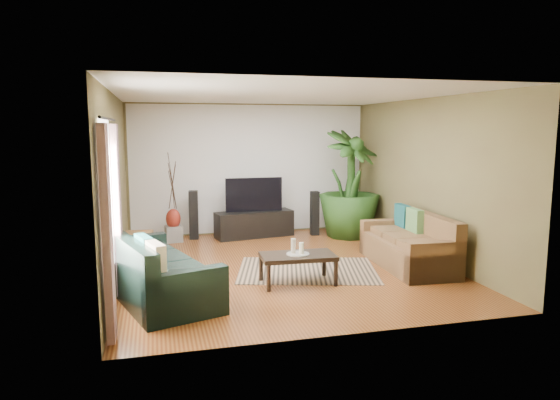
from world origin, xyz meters
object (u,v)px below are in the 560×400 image
object	(u,v)px
pedestal	(174,234)
speaker_right	(315,213)
sofa_left	(156,264)
television	(254,195)
sofa_right	(408,240)
vase	(173,219)
side_table	(139,246)
coffee_table	(298,269)
potted_plant	(350,184)
speaker_left	(194,215)
tv_stand	(254,224)

from	to	relation	value
pedestal	speaker_right	bearing A→B (deg)	-1.48
sofa_left	television	xyz separation A→B (m)	(1.96, 3.24, 0.44)
sofa_right	pedestal	world-z (taller)	sofa_right
vase	side_table	distance (m)	1.44
coffee_table	potted_plant	xyz separation A→B (m)	(1.89, 2.75, 0.87)
sofa_right	speaker_left	xyz separation A→B (m)	(-3.16, 2.86, 0.06)
sofa_left	pedestal	bearing A→B (deg)	-24.17
tv_stand	speaker_right	world-z (taller)	speaker_right
sofa_left	television	world-z (taller)	television
television	potted_plant	size ratio (longest dim) A/B	0.53
vase	sofa_right	bearing A→B (deg)	-37.24
coffee_table	speaker_right	size ratio (longest dim) A/B	1.15
speaker_left	pedestal	xyz separation A→B (m)	(-0.40, -0.15, -0.33)
television	pedestal	size ratio (longest dim) A/B	3.74
television	speaker_right	distance (m)	1.33
vase	side_table	bearing A→B (deg)	-115.96
potted_plant	side_table	world-z (taller)	potted_plant
sofa_left	sofa_right	xyz separation A→B (m)	(3.91, 0.46, 0.00)
speaker_left	side_table	distance (m)	1.78
tv_stand	potted_plant	world-z (taller)	potted_plant
sofa_left	vase	bearing A→B (deg)	-24.17
speaker_right	sofa_left	bearing A→B (deg)	-132.42
sofa_right	side_table	distance (m)	4.43
tv_stand	speaker_right	size ratio (longest dim) A/B	1.74
speaker_left	speaker_right	bearing A→B (deg)	2.58
sofa_left	side_table	xyz separation A→B (m)	(-0.28, 1.89, -0.19)
sofa_right	speaker_right	xyz separation A→B (m)	(-0.70, 2.64, 0.03)
television	speaker_right	size ratio (longest dim) A/B	1.28
speaker_left	side_table	size ratio (longest dim) A/B	2.04
coffee_table	pedestal	distance (m)	3.54
tv_stand	speaker_right	bearing A→B (deg)	-15.29
speaker_left	vase	size ratio (longest dim) A/B	2.45
speaker_right	potted_plant	xyz separation A→B (m)	(0.63, -0.33, 0.63)
coffee_table	television	distance (m)	3.29
sofa_left	speaker_left	size ratio (longest dim) A/B	2.39
coffee_table	side_table	distance (m)	2.91
speaker_right	vase	distance (m)	2.87
sofa_left	speaker_left	bearing A→B (deg)	-30.69
speaker_left	vase	world-z (taller)	speaker_left
speaker_left	speaker_right	xyz separation A→B (m)	(2.46, -0.22, -0.03)
sofa_right	television	size ratio (longest dim) A/B	1.67
sofa_right	coffee_table	bearing A→B (deg)	-74.84
coffee_table	tv_stand	size ratio (longest dim) A/B	0.66
sofa_left	coffee_table	distance (m)	1.97
tv_stand	vase	distance (m)	1.62
sofa_left	pedestal	world-z (taller)	sofa_left
coffee_table	pedestal	bearing A→B (deg)	119.38
tv_stand	television	size ratio (longest dim) A/B	1.36
television	potted_plant	world-z (taller)	potted_plant
coffee_table	tv_stand	world-z (taller)	tv_stand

